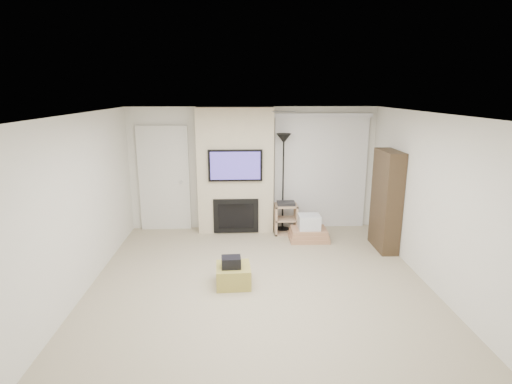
{
  "coord_description": "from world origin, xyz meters",
  "views": [
    {
      "loc": [
        -0.29,
        -5.29,
        2.8
      ],
      "look_at": [
        0.0,
        1.2,
        1.15
      ],
      "focal_mm": 28.0,
      "sensor_mm": 36.0,
      "label": 1
    }
  ],
  "objects_px": {
    "av_stand": "(286,217)",
    "bookshelf": "(386,201)",
    "ottoman": "(233,275)",
    "floor_lamp": "(284,155)",
    "box_stack": "(309,230)"
  },
  "relations": [
    {
      "from": "ottoman",
      "to": "floor_lamp",
      "type": "relative_size",
      "value": 0.25
    },
    {
      "from": "floor_lamp",
      "to": "box_stack",
      "type": "xyz_separation_m",
      "value": [
        0.45,
        -0.57,
        -1.38
      ]
    },
    {
      "from": "ottoman",
      "to": "box_stack",
      "type": "relative_size",
      "value": 0.67
    },
    {
      "from": "ottoman",
      "to": "floor_lamp",
      "type": "height_order",
      "value": "floor_lamp"
    },
    {
      "from": "ottoman",
      "to": "box_stack",
      "type": "height_order",
      "value": "box_stack"
    },
    {
      "from": "av_stand",
      "to": "box_stack",
      "type": "bearing_deg",
      "value": -43.36
    },
    {
      "from": "box_stack",
      "to": "bookshelf",
      "type": "xyz_separation_m",
      "value": [
        1.29,
        -0.48,
        0.71
      ]
    },
    {
      "from": "ottoman",
      "to": "av_stand",
      "type": "height_order",
      "value": "av_stand"
    },
    {
      "from": "floor_lamp",
      "to": "ottoman",
      "type": "bearing_deg",
      "value": -112.72
    },
    {
      "from": "floor_lamp",
      "to": "box_stack",
      "type": "bearing_deg",
      "value": -51.63
    },
    {
      "from": "ottoman",
      "to": "av_stand",
      "type": "distance_m",
      "value": 2.42
    },
    {
      "from": "ottoman",
      "to": "av_stand",
      "type": "bearing_deg",
      "value": 64.61
    },
    {
      "from": "av_stand",
      "to": "bookshelf",
      "type": "height_order",
      "value": "bookshelf"
    },
    {
      "from": "box_stack",
      "to": "av_stand",
      "type": "bearing_deg",
      "value": 136.64
    },
    {
      "from": "ottoman",
      "to": "bookshelf",
      "type": "relative_size",
      "value": 0.28
    }
  ]
}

